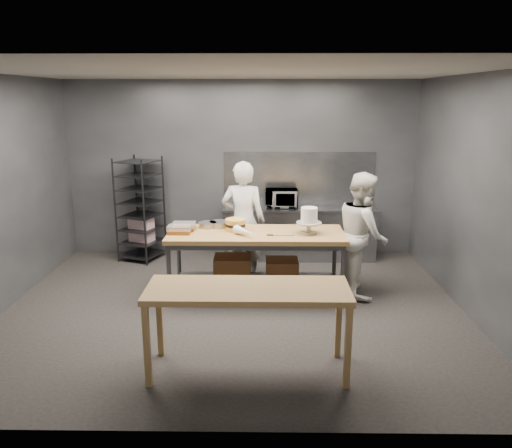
{
  "coord_description": "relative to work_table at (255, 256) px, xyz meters",
  "views": [
    {
      "loc": [
        0.38,
        -6.1,
        2.71
      ],
      "look_at": [
        0.28,
        0.41,
        1.05
      ],
      "focal_mm": 35.0,
      "sensor_mm": 36.0,
      "label": 1
    }
  ],
  "objects": [
    {
      "name": "cake_pans",
      "position": [
        -0.58,
        0.27,
        0.39
      ],
      "size": [
        0.44,
        0.32,
        0.07
      ],
      "color": "gray",
      "rests_on": "work_table"
    },
    {
      "name": "chef_behind",
      "position": [
        -0.19,
        0.68,
        0.33
      ],
      "size": [
        0.72,
        0.54,
        1.81
      ],
      "primitive_type": "imported",
      "rotation": [
        0.0,
        0.0,
        2.98
      ],
      "color": "white",
      "rests_on": "ground"
    },
    {
      "name": "work_table",
      "position": [
        0.0,
        0.0,
        0.0
      ],
      "size": [
        2.4,
        0.9,
        0.92
      ],
      "color": "olive",
      "rests_on": "ground"
    },
    {
      "name": "microwave",
      "position": [
        0.42,
        1.7,
        0.48
      ],
      "size": [
        0.54,
        0.37,
        0.3
      ],
      "primitive_type": "imported",
      "color": "black",
      "rests_on": "back_counter"
    },
    {
      "name": "piping_bag",
      "position": [
        -0.13,
        -0.22,
        0.41
      ],
      "size": [
        0.34,
        0.36,
        0.12
      ],
      "primitive_type": "cone",
      "rotation": [
        1.57,
        0.0,
        0.74
      ],
      "color": "white",
      "rests_on": "work_table"
    },
    {
      "name": "offset_spatula",
      "position": [
        0.29,
        -0.18,
        0.35
      ],
      "size": [
        0.36,
        0.02,
        0.02
      ],
      "color": "slate",
      "rests_on": "work_table"
    },
    {
      "name": "ground",
      "position": [
        -0.27,
        -0.48,
        -0.57
      ],
      "size": [
        6.0,
        6.0,
        0.0
      ],
      "primitive_type": "plane",
      "color": "black",
      "rests_on": "ground"
    },
    {
      "name": "frosted_cake_stand",
      "position": [
        0.73,
        -0.07,
        0.57
      ],
      "size": [
        0.34,
        0.34,
        0.36
      ],
      "color": "#B1A88E",
      "rests_on": "work_table"
    },
    {
      "name": "pastry_clamshells",
      "position": [
        -1.0,
        -0.0,
        0.4
      ],
      "size": [
        0.35,
        0.38,
        0.11
      ],
      "color": "brown",
      "rests_on": "work_table"
    },
    {
      "name": "splashback_panel",
      "position": [
        0.73,
        2.0,
        0.78
      ],
      "size": [
        2.6,
        0.02,
        0.9
      ],
      "primitive_type": "cube",
      "color": "slate",
      "rests_on": "back_counter"
    },
    {
      "name": "back_counter",
      "position": [
        0.73,
        1.7,
        -0.12
      ],
      "size": [
        2.6,
        0.6,
        0.9
      ],
      "color": "slate",
      "rests_on": "ground"
    },
    {
      "name": "near_counter",
      "position": [
        -0.04,
        -2.0,
        0.24
      ],
      "size": [
        2.0,
        0.7,
        0.9
      ],
      "color": "olive",
      "rests_on": "ground"
    },
    {
      "name": "back_wall",
      "position": [
        -0.27,
        2.02,
        0.93
      ],
      "size": [
        6.0,
        0.04,
        3.0
      ],
      "primitive_type": "cube",
      "color": "#4C4F54",
      "rests_on": "ground"
    },
    {
      "name": "chef_right",
      "position": [
        1.49,
        0.12,
        0.29
      ],
      "size": [
        0.67,
        0.85,
        1.73
      ],
      "primitive_type": "imported",
      "rotation": [
        0.0,
        0.0,
        1.59
      ],
      "color": "white",
      "rests_on": "ground"
    },
    {
      "name": "layer_cake",
      "position": [
        -0.27,
        0.09,
        0.43
      ],
      "size": [
        0.28,
        0.28,
        0.16
      ],
      "color": "gold",
      "rests_on": "work_table"
    },
    {
      "name": "speed_rack",
      "position": [
        -1.97,
        1.62,
        0.28
      ],
      "size": [
        0.79,
        0.82,
        1.75
      ],
      "color": "black",
      "rests_on": "ground"
    }
  ]
}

